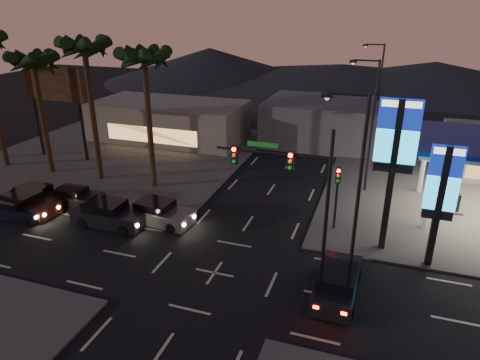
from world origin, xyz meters
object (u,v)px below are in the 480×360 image
(car_lane_b_mid, at_px, (75,197))
(suv_station, at_px, (337,283))
(car_lane_b_front, at_px, (159,213))
(car_lane_a_front, at_px, (109,214))
(traffic_signal_mast, at_px, (295,179))
(pylon_sign_tall, at_px, (396,147))
(car_lane_b_rear, at_px, (37,196))
(car_lane_a_rear, at_px, (17,209))
(car_lane_a_mid, at_px, (26,204))
(pylon_sign_short, at_px, (442,189))

(car_lane_b_mid, xyz_separation_m, suv_station, (19.29, -4.51, 0.10))
(car_lane_b_front, relative_size, suv_station, 1.03)
(car_lane_a_front, xyz_separation_m, car_lane_b_mid, (-4.17, 1.76, -0.14))
(traffic_signal_mast, relative_size, car_lane_b_front, 1.65)
(traffic_signal_mast, height_order, car_lane_a_front, traffic_signal_mast)
(car_lane_a_front, xyz_separation_m, car_lane_b_front, (2.93, 1.29, -0.04))
(suv_station, bearing_deg, pylon_sign_tall, 69.29)
(pylon_sign_tall, bearing_deg, car_lane_b_rear, -176.10)
(car_lane_a_front, relative_size, car_lane_a_rear, 1.22)
(car_lane_a_mid, distance_m, suv_station, 21.70)
(suv_station, bearing_deg, car_lane_b_front, 161.66)
(suv_station, bearing_deg, pylon_sign_short, 43.65)
(pylon_sign_tall, relative_size, traffic_signal_mast, 1.12)
(pylon_sign_tall, height_order, car_lane_b_mid, pylon_sign_tall)
(car_lane_a_front, bearing_deg, car_lane_a_mid, -176.01)
(car_lane_b_front, distance_m, car_lane_b_mid, 7.12)
(suv_station, bearing_deg, car_lane_b_rear, 170.50)
(car_lane_a_front, distance_m, car_lane_b_rear, 6.83)
(pylon_sign_tall, xyz_separation_m, car_lane_b_mid, (-21.30, -0.78, -5.78))
(car_lane_b_mid, height_order, car_lane_b_rear, car_lane_b_rear)
(car_lane_a_rear, relative_size, car_lane_b_mid, 0.99)
(pylon_sign_short, xyz_separation_m, suv_station, (-4.50, -4.29, -3.94))
(car_lane_a_mid, xyz_separation_m, car_lane_b_mid, (2.28, 2.21, -0.09))
(car_lane_b_front, xyz_separation_m, car_lane_b_rear, (-9.69, -0.38, -0.04))
(car_lane_a_mid, bearing_deg, car_lane_b_mid, 44.13)
(car_lane_b_rear, distance_m, suv_station, 22.19)
(pylon_sign_tall, bearing_deg, car_lane_b_front, -174.95)
(pylon_sign_short, bearing_deg, suv_station, -136.35)
(car_lane_b_mid, height_order, suv_station, suv_station)
(car_lane_a_front, bearing_deg, suv_station, -10.31)
(car_lane_a_rear, bearing_deg, suv_station, -4.13)
(car_lane_b_rear, bearing_deg, car_lane_b_front, 2.22)
(pylon_sign_short, height_order, car_lane_b_mid, pylon_sign_short)
(traffic_signal_mast, height_order, car_lane_b_mid, traffic_signal_mast)
(pylon_sign_short, bearing_deg, car_lane_a_front, -175.50)
(car_lane_a_front, height_order, suv_station, car_lane_a_front)
(car_lane_a_front, xyz_separation_m, car_lane_a_mid, (-6.46, -0.45, -0.05))
(car_lane_a_front, distance_m, car_lane_b_front, 3.20)
(traffic_signal_mast, relative_size, car_lane_a_mid, 1.67)
(pylon_sign_short, distance_m, car_lane_a_front, 20.07)
(traffic_signal_mast, bearing_deg, car_lane_a_mid, 178.43)
(car_lane_a_rear, bearing_deg, pylon_sign_short, 5.94)
(car_lane_a_rear, xyz_separation_m, suv_station, (21.71, -1.57, 0.11))
(car_lane_a_rear, bearing_deg, traffic_signal_mast, 0.65)
(pylon_sign_short, height_order, car_lane_a_front, pylon_sign_short)
(car_lane_b_front, height_order, suv_station, suv_station)
(pylon_sign_tall, bearing_deg, car_lane_a_front, -171.55)
(pylon_sign_short, xyz_separation_m, car_lane_a_front, (-19.62, -1.54, -3.90))
(pylon_sign_short, distance_m, car_lane_b_front, 17.15)
(car_lane_b_front, relative_size, car_lane_b_rear, 1.07)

